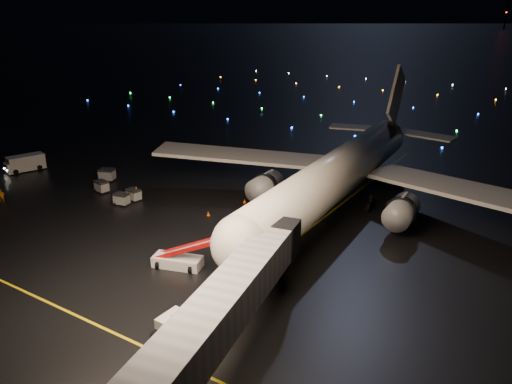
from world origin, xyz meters
TOP-DOWN VIEW (x-y plane):
  - ground at (0.00, 300.00)m, footprint 2000.00×2000.00m
  - lane_centre at (12.00, 15.00)m, footprint 0.25×80.00m
  - lane_cross at (-5.00, -10.00)m, footprint 60.00×0.25m
  - airliner at (11.92, 26.93)m, footprint 58.47×55.82m
  - pushback_tug at (13.33, -7.44)m, footprint 4.67×2.59m
  - belt_loader at (5.01, 1.09)m, footprint 7.43×3.96m
  - service_truck at (-36.32, 12.56)m, footprint 4.07×7.22m
  - crew_b at (-26.45, 2.17)m, footprint 1.12×1.05m
  - crew_c at (-11.91, 12.39)m, footprint 0.72×1.20m
  - safety_cone_0 at (-0.47, 13.23)m, footprint 0.47×0.47m
  - safety_cone_1 at (4.74, 24.75)m, footprint 0.46×0.46m
  - safety_cone_2 at (0.92, 19.30)m, footprint 0.51×0.51m
  - safety_cone_3 at (-15.08, 33.92)m, footprint 0.54×0.54m
  - radio_mast at (-60.00, 740.00)m, footprint 1.80×1.80m
  - taxiway_lights at (0.00, 106.00)m, footprint 164.00×92.00m
  - baggage_cart_0 at (-12.32, 10.08)m, footprint 2.04×1.59m
  - baggage_cart_1 at (-12.19, 12.12)m, footprint 1.94×1.45m
  - baggage_cart_2 at (-21.58, 15.94)m, footprint 2.55×2.18m
  - baggage_cart_3 at (-18.37, 12.06)m, footprint 2.11×1.65m

SIDE VIEW (x-z plane):
  - ground at x=0.00m, z-range 0.00..0.00m
  - lane_centre at x=12.00m, z-range 0.00..0.02m
  - lane_cross at x=-5.00m, z-range 0.00..0.02m
  - taxiway_lights at x=0.00m, z-range 0.00..0.36m
  - safety_cone_1 at x=4.74m, z-range 0.00..0.44m
  - safety_cone_3 at x=-15.08m, z-range 0.00..0.47m
  - safety_cone_2 at x=0.92m, z-range 0.00..0.51m
  - safety_cone_0 at x=-0.47m, z-range 0.00..0.53m
  - baggage_cart_1 at x=-12.19m, z-range 0.00..1.55m
  - baggage_cart_0 at x=-12.32m, z-range 0.00..1.56m
  - baggage_cart_3 at x=-18.37m, z-range 0.00..1.62m
  - baggage_cart_2 at x=-21.58m, z-range 0.00..1.83m
  - crew_b at x=-26.45m, z-range 0.00..1.83m
  - crew_c at x=-11.91m, z-range 0.00..1.92m
  - pushback_tug at x=13.33m, z-range 0.00..2.18m
  - service_truck at x=-36.32m, z-range 0.00..2.54m
  - belt_loader at x=5.01m, z-range 0.00..3.48m
  - airliner at x=11.92m, z-range 0.00..15.84m
  - radio_mast at x=-60.00m, z-range 0.00..64.00m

